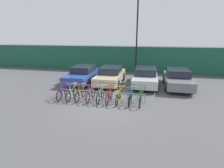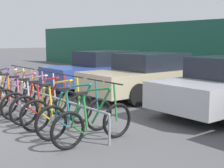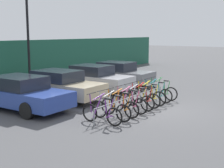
% 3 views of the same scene
% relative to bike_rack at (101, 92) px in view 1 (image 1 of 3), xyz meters
% --- Properties ---
extents(ground_plane, '(120.00, 120.00, 0.00)m').
position_rel_bike_rack_xyz_m(ground_plane, '(0.53, -0.68, -0.50)').
color(ground_plane, '#4C4C4F').
extents(hoarding_wall, '(36.00, 0.16, 2.71)m').
position_rel_bike_rack_xyz_m(hoarding_wall, '(0.53, 8.82, 0.85)').
color(hoarding_wall, '#19513D').
rests_on(hoarding_wall, ground).
extents(bike_rack, '(5.37, 0.04, 0.57)m').
position_rel_bike_rack_xyz_m(bike_rack, '(0.00, 0.00, 0.00)').
color(bike_rack, gray).
rests_on(bike_rack, ground).
extents(bicycle_purple, '(0.68, 1.71, 1.05)m').
position_rel_bike_rack_xyz_m(bicycle_purple, '(-2.42, -0.15, -0.13)').
color(bicycle_purple, black).
rests_on(bicycle_purple, ground).
extents(bicycle_white, '(0.68, 1.71, 1.05)m').
position_rel_bike_rack_xyz_m(bicycle_white, '(-1.82, -0.15, -0.13)').
color(bicycle_white, black).
rests_on(bicycle_white, ground).
extents(bicycle_orange, '(0.68, 1.71, 1.05)m').
position_rel_bike_rack_xyz_m(bicycle_orange, '(-1.25, -0.15, -0.13)').
color(bicycle_orange, black).
rests_on(bicycle_orange, ground).
extents(bicycle_pink, '(0.68, 1.71, 1.05)m').
position_rel_bike_rack_xyz_m(bicycle_pink, '(-0.58, -0.15, -0.13)').
color(bicycle_pink, black).
rests_on(bicycle_pink, ground).
extents(bicycle_silver, '(0.68, 1.71, 1.05)m').
position_rel_bike_rack_xyz_m(bicycle_silver, '(0.03, -0.15, -0.13)').
color(bicycle_silver, black).
rests_on(bicycle_silver, ground).
extents(bicycle_red, '(0.68, 1.71, 1.05)m').
position_rel_bike_rack_xyz_m(bicycle_red, '(0.57, -0.15, -0.13)').
color(bicycle_red, black).
rests_on(bicycle_red, ground).
extents(bicycle_yellow, '(0.68, 1.71, 1.05)m').
position_rel_bike_rack_xyz_m(bicycle_yellow, '(1.14, -0.15, -0.13)').
color(bicycle_yellow, black).
rests_on(bicycle_yellow, ground).
extents(bicycle_teal, '(0.68, 1.71, 1.05)m').
position_rel_bike_rack_xyz_m(bicycle_teal, '(1.82, -0.15, -0.13)').
color(bicycle_teal, black).
rests_on(bicycle_teal, ground).
extents(bicycle_green, '(0.68, 1.71, 1.05)m').
position_rel_bike_rack_xyz_m(bicycle_green, '(2.42, -0.15, -0.13)').
color(bicycle_green, black).
rests_on(bicycle_green, ground).
extents(car_blue, '(1.91, 4.46, 1.40)m').
position_rel_bike_rack_xyz_m(car_blue, '(-2.60, 3.82, 0.19)').
color(car_blue, '#2D479E').
rests_on(car_blue, ground).
extents(car_beige, '(1.91, 4.45, 1.40)m').
position_rel_bike_rack_xyz_m(car_beige, '(-0.27, 3.89, 0.19)').
color(car_beige, '#C1B28E').
rests_on(car_beige, ground).
extents(car_silver, '(1.91, 4.35, 1.40)m').
position_rel_bike_rack_xyz_m(car_silver, '(2.54, 3.97, 0.19)').
color(car_silver, '#B7B7BC').
rests_on(car_silver, ground).
extents(car_grey, '(1.91, 4.29, 1.40)m').
position_rel_bike_rack_xyz_m(car_grey, '(4.93, 3.90, 0.19)').
color(car_grey, slate).
rests_on(car_grey, ground).
extents(lamp_post, '(0.24, 0.44, 7.69)m').
position_rel_bike_rack_xyz_m(lamp_post, '(1.44, 7.83, 3.71)').
color(lamp_post, black).
rests_on(lamp_post, ground).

